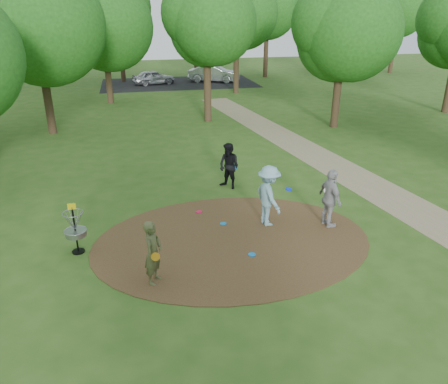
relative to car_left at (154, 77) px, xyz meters
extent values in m
plane|color=#2D5119|center=(0.31, -29.70, -0.64)|extent=(100.00, 100.00, 0.00)
cylinder|color=#47301C|center=(0.31, -29.70, -0.63)|extent=(8.40, 8.40, 0.02)
cube|color=#8C7A5B|center=(6.81, -27.70, -0.63)|extent=(7.55, 39.89, 0.01)
cube|color=black|center=(2.31, 0.30, -0.64)|extent=(14.00, 8.00, 0.01)
imported|color=#515632|center=(-2.13, -31.36, 0.22)|extent=(0.65, 0.75, 1.73)
cylinder|color=orange|center=(-2.09, -31.65, 0.27)|extent=(0.22, 0.06, 0.22)
imported|color=#81B0C1|center=(1.68, -28.87, 0.36)|extent=(0.96, 1.40, 1.99)
cylinder|color=#0C2AD6|center=(2.35, -28.86, 0.52)|extent=(0.31, 0.31, 0.08)
imported|color=black|center=(1.15, -25.58, 0.25)|extent=(1.07, 1.10, 1.79)
cylinder|color=blue|center=(1.37, -25.54, 0.15)|extent=(0.22, 0.07, 0.22)
imported|color=#9C9B9E|center=(3.54, -29.41, 0.32)|extent=(0.61, 1.18, 1.92)
cylinder|color=silver|center=(3.43, -29.36, 0.59)|extent=(0.22, 0.08, 0.22)
cylinder|color=#177CBF|center=(0.27, -28.60, -0.61)|extent=(0.22, 0.22, 0.02)
cylinder|color=#0C7BCF|center=(0.66, -30.65, -0.61)|extent=(0.22, 0.22, 0.02)
cylinder|color=#E21647|center=(-0.36, -27.55, -0.61)|extent=(0.22, 0.22, 0.02)
imported|color=#B4B5BC|center=(0.00, 0.00, 0.00)|extent=(4.02, 2.41, 1.28)
imported|color=#B1B5B9|center=(5.63, 0.23, 0.13)|extent=(4.95, 3.28, 1.54)
cylinder|color=black|center=(-4.19, -29.40, 0.03)|extent=(0.05, 0.05, 1.35)
cylinder|color=black|center=(-4.19, -29.40, -0.62)|extent=(0.36, 0.36, 0.04)
cylinder|color=gray|center=(-4.19, -29.40, -0.02)|extent=(0.60, 0.60, 0.16)
torus|color=gray|center=(-4.19, -29.40, 0.06)|extent=(0.63, 0.63, 0.03)
torus|color=gray|center=(-4.19, -29.40, 0.61)|extent=(0.58, 0.58, 0.02)
cube|color=yellow|center=(-4.19, -29.40, 0.81)|extent=(0.22, 0.02, 0.18)
cylinder|color=#332316|center=(-6.69, -15.70, 1.26)|extent=(0.44, 0.44, 3.80)
sphere|color=#1C4F15|center=(-6.69, -15.70, 4.86)|extent=(6.17, 6.17, 6.17)
cylinder|color=#332316|center=(2.31, -14.70, 1.45)|extent=(0.44, 0.44, 4.18)
sphere|color=#1C4F15|center=(2.31, -14.70, 4.86)|extent=(4.81, 4.81, 4.81)
cylinder|color=#332316|center=(9.31, -17.70, 1.16)|extent=(0.44, 0.44, 3.61)
sphere|color=#1C4F15|center=(9.31, -17.70, 4.42)|extent=(5.27, 5.27, 5.27)
cylinder|color=#332316|center=(-3.69, -7.70, 1.07)|extent=(0.44, 0.44, 3.42)
sphere|color=#1C4F15|center=(-3.69, -7.70, 4.44)|extent=(6.05, 6.05, 6.05)
cylinder|color=#332316|center=(6.31, -5.70, 1.54)|extent=(0.44, 0.44, 4.37)
sphere|color=#1C4F15|center=(6.31, -5.70, 5.22)|extent=(5.42, 5.42, 5.42)
camera|label=1|loc=(-2.41, -40.96, 5.87)|focal=35.00mm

